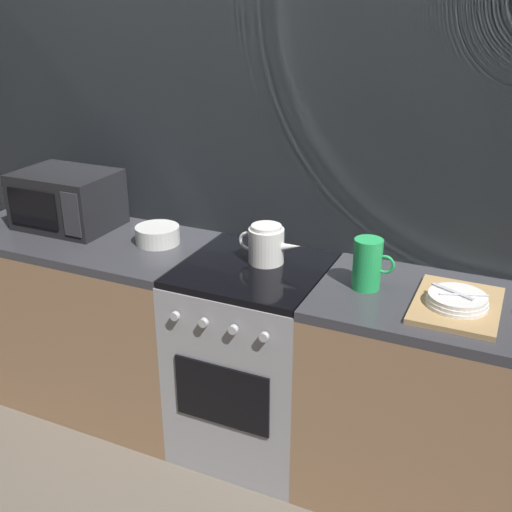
{
  "coord_description": "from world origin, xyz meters",
  "views": [
    {
      "loc": [
        0.98,
        -2.11,
        1.95
      ],
      "look_at": [
        0.01,
        0.0,
        0.95
      ],
      "focal_mm": 42.98,
      "sensor_mm": 36.0,
      "label": 1
    }
  ],
  "objects_px": {
    "pitcher": "(368,264)",
    "microwave": "(67,199)",
    "stove_unit": "(253,359)",
    "kettle": "(267,244)",
    "mixing_bowl": "(158,235)",
    "dish_pile": "(457,303)"
  },
  "relations": [
    {
      "from": "mixing_bowl",
      "to": "pitcher",
      "type": "height_order",
      "value": "pitcher"
    },
    {
      "from": "microwave",
      "to": "dish_pile",
      "type": "distance_m",
      "value": 1.85
    },
    {
      "from": "microwave",
      "to": "pitcher",
      "type": "bearing_deg",
      "value": -2.75
    },
    {
      "from": "pitcher",
      "to": "kettle",
      "type": "bearing_deg",
      "value": 172.0
    },
    {
      "from": "mixing_bowl",
      "to": "stove_unit",
      "type": "bearing_deg",
      "value": -6.71
    },
    {
      "from": "mixing_bowl",
      "to": "kettle",
      "type": "bearing_deg",
      "value": 0.66
    },
    {
      "from": "kettle",
      "to": "dish_pile",
      "type": "xyz_separation_m",
      "value": [
        0.79,
        -0.1,
        -0.06
      ]
    },
    {
      "from": "kettle",
      "to": "pitcher",
      "type": "relative_size",
      "value": 1.42
    },
    {
      "from": "microwave",
      "to": "mixing_bowl",
      "type": "relative_size",
      "value": 2.3
    },
    {
      "from": "kettle",
      "to": "pitcher",
      "type": "distance_m",
      "value": 0.45
    },
    {
      "from": "stove_unit",
      "to": "kettle",
      "type": "height_order",
      "value": "kettle"
    },
    {
      "from": "kettle",
      "to": "mixing_bowl",
      "type": "bearing_deg",
      "value": -179.34
    },
    {
      "from": "stove_unit",
      "to": "microwave",
      "type": "xyz_separation_m",
      "value": [
        -1.02,
        0.07,
        0.59
      ]
    },
    {
      "from": "pitcher",
      "to": "microwave",
      "type": "bearing_deg",
      "value": 177.25
    },
    {
      "from": "mixing_bowl",
      "to": "dish_pile",
      "type": "relative_size",
      "value": 0.5
    },
    {
      "from": "microwave",
      "to": "dish_pile",
      "type": "xyz_separation_m",
      "value": [
        1.84,
        -0.11,
        -0.11
      ]
    },
    {
      "from": "stove_unit",
      "to": "pitcher",
      "type": "relative_size",
      "value": 4.5
    },
    {
      "from": "kettle",
      "to": "mixing_bowl",
      "type": "xyz_separation_m",
      "value": [
        -0.54,
        -0.01,
        -0.04
      ]
    },
    {
      "from": "stove_unit",
      "to": "microwave",
      "type": "distance_m",
      "value": 1.18
    },
    {
      "from": "kettle",
      "to": "dish_pile",
      "type": "relative_size",
      "value": 0.71
    },
    {
      "from": "stove_unit",
      "to": "microwave",
      "type": "height_order",
      "value": "microwave"
    },
    {
      "from": "stove_unit",
      "to": "pitcher",
      "type": "xyz_separation_m",
      "value": [
        0.48,
        0.0,
        0.55
      ]
    }
  ]
}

